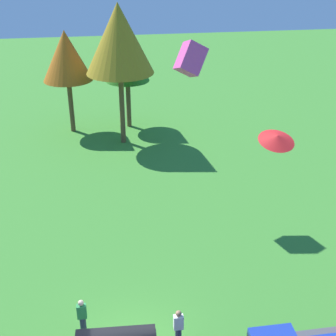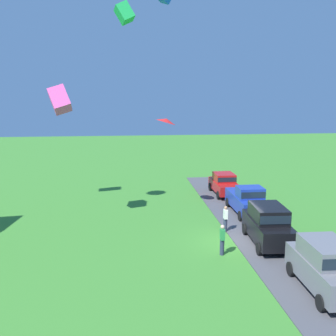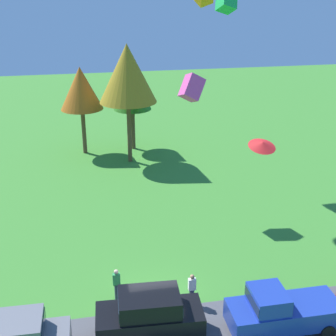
{
  "view_description": "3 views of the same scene",
  "coord_description": "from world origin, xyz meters",
  "px_view_note": "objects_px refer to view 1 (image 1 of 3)",
  "views": [
    {
      "loc": [
        -0.43,
        -12.37,
        13.91
      ],
      "look_at": [
        2.24,
        5.02,
        5.02
      ],
      "focal_mm": 50.0,
      "sensor_mm": 36.0,
      "label": 1
    },
    {
      "loc": [
        -21.4,
        6.36,
        8.73
      ],
      "look_at": [
        2.98,
        3.67,
        4.02
      ],
      "focal_mm": 42.0,
      "sensor_mm": 36.0,
      "label": 2
    },
    {
      "loc": [
        -2.74,
        -17.79,
        14.78
      ],
      "look_at": [
        1.77,
        5.64,
        4.94
      ],
      "focal_mm": 50.0,
      "sensor_mm": 36.0,
      "label": 3
    }
  ],
  "objects_px": {
    "person_beside_suv": "(178,328)",
    "tree_right_of_center": "(127,59)",
    "kite_delta_high_right": "(277,138)",
    "kite_box_low_drifter": "(191,59)",
    "person_on_lawn": "(82,317)",
    "tree_center_back": "(66,56)",
    "tree_far_left": "(119,39)"
  },
  "relations": [
    {
      "from": "person_on_lawn",
      "to": "tree_center_back",
      "type": "height_order",
      "value": "tree_center_back"
    },
    {
      "from": "tree_far_left",
      "to": "tree_right_of_center",
      "type": "bearing_deg",
      "value": 77.76
    },
    {
      "from": "tree_center_back",
      "to": "kite_box_low_drifter",
      "type": "distance_m",
      "value": 14.03
    },
    {
      "from": "kite_box_low_drifter",
      "to": "tree_far_left",
      "type": "bearing_deg",
      "value": 108.33
    },
    {
      "from": "person_beside_suv",
      "to": "kite_delta_high_right",
      "type": "relative_size",
      "value": 1.2
    },
    {
      "from": "person_on_lawn",
      "to": "kite_delta_high_right",
      "type": "relative_size",
      "value": 1.2
    },
    {
      "from": "tree_far_left",
      "to": "kite_box_low_drifter",
      "type": "distance_m",
      "value": 9.76
    },
    {
      "from": "person_on_lawn",
      "to": "kite_delta_high_right",
      "type": "distance_m",
      "value": 10.12
    },
    {
      "from": "person_on_lawn",
      "to": "tree_far_left",
      "type": "xyz_separation_m",
      "value": [
        2.77,
        18.41,
        6.65
      ]
    },
    {
      "from": "person_on_lawn",
      "to": "tree_center_back",
      "type": "distance_m",
      "value": 21.8
    },
    {
      "from": "kite_delta_high_right",
      "to": "tree_right_of_center",
      "type": "bearing_deg",
      "value": 102.96
    },
    {
      "from": "tree_center_back",
      "to": "kite_delta_high_right",
      "type": "relative_size",
      "value": 5.4
    },
    {
      "from": "tree_right_of_center",
      "to": "tree_far_left",
      "type": "bearing_deg",
      "value": -102.24
    },
    {
      "from": "tree_right_of_center",
      "to": "person_beside_suv",
      "type": "bearing_deg",
      "value": -89.86
    },
    {
      "from": "tree_center_back",
      "to": "tree_right_of_center",
      "type": "relative_size",
      "value": 1.09
    },
    {
      "from": "person_beside_suv",
      "to": "kite_delta_high_right",
      "type": "bearing_deg",
      "value": 37.03
    },
    {
      "from": "person_beside_suv",
      "to": "tree_right_of_center",
      "type": "height_order",
      "value": "tree_right_of_center"
    },
    {
      "from": "tree_far_left",
      "to": "kite_box_low_drifter",
      "type": "xyz_separation_m",
      "value": [
        3.06,
        -9.23,
        0.76
      ]
    },
    {
      "from": "tree_far_left",
      "to": "person_beside_suv",
      "type": "bearing_deg",
      "value": -87.85
    },
    {
      "from": "person_beside_suv",
      "to": "kite_box_low_drifter",
      "type": "relative_size",
      "value": 1.17
    },
    {
      "from": "kite_delta_high_right",
      "to": "kite_box_low_drifter",
      "type": "xyz_separation_m",
      "value": [
        -2.06,
        6.95,
        1.48
      ]
    },
    {
      "from": "tree_center_back",
      "to": "tree_far_left",
      "type": "distance_m",
      "value": 4.96
    },
    {
      "from": "person_beside_suv",
      "to": "kite_delta_high_right",
      "type": "height_order",
      "value": "kite_delta_high_right"
    },
    {
      "from": "person_beside_suv",
      "to": "kite_box_low_drifter",
      "type": "bearing_deg",
      "value": 77.22
    },
    {
      "from": "person_on_lawn",
      "to": "person_beside_suv",
      "type": "bearing_deg",
      "value": -17.19
    },
    {
      "from": "kite_box_low_drifter",
      "to": "person_beside_suv",
      "type": "bearing_deg",
      "value": -102.78
    },
    {
      "from": "person_beside_suv",
      "to": "tree_right_of_center",
      "type": "xyz_separation_m",
      "value": [
        -0.06,
        22.61,
        4.5
      ]
    },
    {
      "from": "person_on_lawn",
      "to": "tree_center_back",
      "type": "xyz_separation_m",
      "value": [
        -0.97,
        21.2,
        4.97
      ]
    },
    {
      "from": "person_beside_suv",
      "to": "tree_center_back",
      "type": "relative_size",
      "value": 0.22
    },
    {
      "from": "tree_center_back",
      "to": "person_beside_suv",
      "type": "bearing_deg",
      "value": -78.64
    },
    {
      "from": "tree_right_of_center",
      "to": "kite_box_low_drifter",
      "type": "bearing_deg",
      "value": -79.09
    },
    {
      "from": "tree_far_left",
      "to": "kite_delta_high_right",
      "type": "height_order",
      "value": "tree_far_left"
    }
  ]
}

